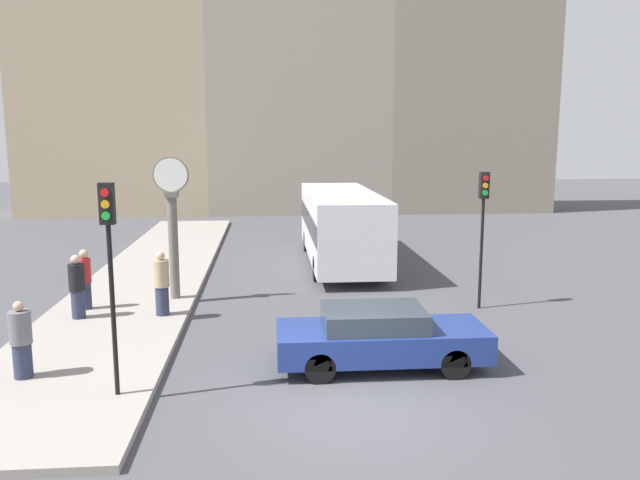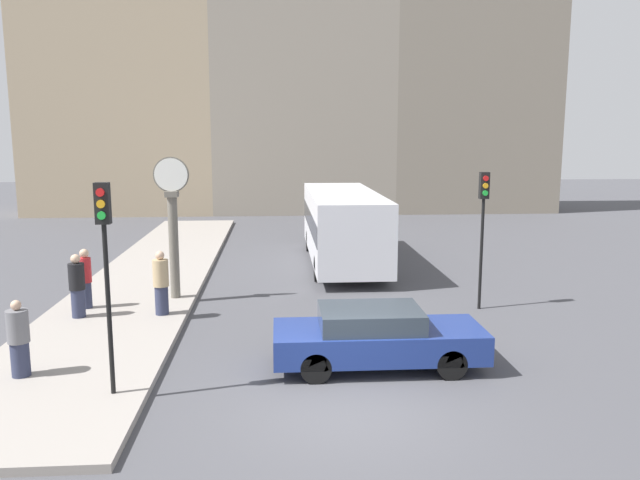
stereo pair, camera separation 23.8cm
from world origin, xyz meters
name	(u,v)px [view 2 (the right image)]	position (x,y,z in m)	size (l,w,h in m)	color
ground_plane	(345,409)	(0.00, 0.00, 0.00)	(120.00, 120.00, 0.00)	#47474C
sidewalk_corner	(154,273)	(-5.75, 11.74, 0.08)	(3.97, 27.47, 0.16)	gray
building_row	(287,86)	(-0.50, 31.01, 8.25)	(34.41, 5.00, 18.44)	tan
sedan_car	(376,337)	(0.91, 2.09, 0.69)	(4.57, 1.80, 1.34)	navy
bus_distant	(343,223)	(1.35, 13.32, 1.64)	(2.61, 9.38, 2.87)	silver
traffic_light_near	(105,245)	(-4.40, 0.67, 3.04)	(0.26, 0.24, 4.04)	black
traffic_light_far	(483,212)	(4.68, 6.54, 2.86)	(0.26, 0.24, 4.01)	black
street_clock	(173,226)	(-4.35, 7.88, 2.37)	(1.05, 0.37, 4.26)	#666056
pedestrian_red_top	(86,278)	(-6.69, 6.84, 1.03)	(0.34, 0.34, 1.72)	#2D334C
pedestrian_black_jacket	(77,286)	(-6.64, 5.93, 1.02)	(0.42, 0.42, 1.74)	#2D334C
pedestrian_tan_coat	(161,283)	(-4.43, 6.05, 1.04)	(0.43, 0.43, 1.78)	#2D334C
pedestrian_grey_jacket	(19,339)	(-6.51, 1.70, 0.94)	(0.43, 0.43, 1.60)	#2D334C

